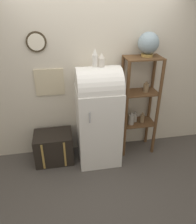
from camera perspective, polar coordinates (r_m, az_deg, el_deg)
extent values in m
plane|color=#4C4742|center=(3.59, 0.76, -13.87)|extent=(12.00, 12.00, 0.00)
cube|color=beige|center=(3.40, -0.95, 10.09)|extent=(7.00, 0.05, 2.70)
cylinder|color=#382D1E|center=(3.21, -15.83, 17.21)|extent=(0.27, 0.03, 0.27)
cylinder|color=beige|center=(3.20, -15.85, 17.15)|extent=(0.22, 0.01, 0.22)
cube|color=#C6B793|center=(3.36, -12.53, 7.58)|extent=(0.42, 0.02, 0.40)
cube|color=white|center=(3.41, 0.08, -3.51)|extent=(0.64, 0.63, 1.23)
cylinder|color=white|center=(3.12, 0.08, 6.48)|extent=(0.63, 0.60, 0.60)
cylinder|color=#B7B7BC|center=(2.92, -2.14, -1.45)|extent=(0.02, 0.02, 0.16)
cube|color=black|center=(3.63, -11.42, -8.97)|extent=(0.60, 0.43, 0.50)
cube|color=#AD8942|center=(3.47, -14.17, -11.36)|extent=(0.03, 0.01, 0.45)
cube|color=#AD8942|center=(3.45, -8.64, -10.96)|extent=(0.03, 0.01, 0.45)
cylinder|color=brown|center=(3.37, 7.37, -0.29)|extent=(0.05, 0.05, 1.62)
cylinder|color=brown|center=(3.55, 15.30, 0.41)|extent=(0.05, 0.05, 1.62)
cylinder|color=brown|center=(3.63, 5.99, 1.98)|extent=(0.05, 0.05, 1.62)
cylinder|color=brown|center=(3.80, 13.45, 2.53)|extent=(0.05, 0.05, 1.62)
cube|color=brown|center=(3.71, 10.21, -2.66)|extent=(0.54, 0.34, 0.02)
cube|color=brown|center=(3.47, 10.97, 5.05)|extent=(0.54, 0.34, 0.02)
cube|color=brown|center=(3.30, 11.83, 13.73)|extent=(0.54, 0.34, 0.02)
cylinder|color=#9E998E|center=(3.59, 8.69, -1.96)|extent=(0.09, 0.09, 0.17)
cylinder|color=#9E998E|center=(3.54, 8.81, -0.50)|extent=(0.04, 0.04, 0.04)
cylinder|color=#7F6647|center=(3.67, 11.47, -1.67)|extent=(0.07, 0.07, 0.14)
cylinder|color=#7F6647|center=(3.63, 11.60, -0.45)|extent=(0.03, 0.03, 0.04)
cylinder|color=brown|center=(3.65, 7.53, -1.68)|extent=(0.08, 0.08, 0.12)
cylinder|color=brown|center=(3.62, 7.61, -0.64)|extent=(0.03, 0.03, 0.03)
cylinder|color=#7F6647|center=(3.46, 12.40, 6.20)|extent=(0.09, 0.09, 0.13)
cylinder|color=#7F6647|center=(3.43, 12.54, 7.46)|extent=(0.03, 0.03, 0.03)
cylinder|color=#9E998E|center=(3.68, 9.57, -1.48)|extent=(0.08, 0.08, 0.14)
cylinder|color=#9E998E|center=(3.64, 9.67, -0.32)|extent=(0.03, 0.03, 0.03)
cylinder|color=#AD8942|center=(3.33, 12.72, 14.31)|extent=(0.17, 0.17, 0.04)
sphere|color=#7F939E|center=(3.30, 13.05, 17.18)|extent=(0.30, 0.30, 0.30)
cylinder|color=white|center=(3.01, -0.80, 13.25)|extent=(0.07, 0.07, 0.16)
cone|color=white|center=(2.98, -0.82, 15.53)|extent=(0.06, 0.06, 0.09)
cylinder|color=silver|center=(3.02, 0.91, 12.89)|extent=(0.08, 0.08, 0.12)
cone|color=silver|center=(2.99, 0.92, 14.58)|extent=(0.07, 0.07, 0.06)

